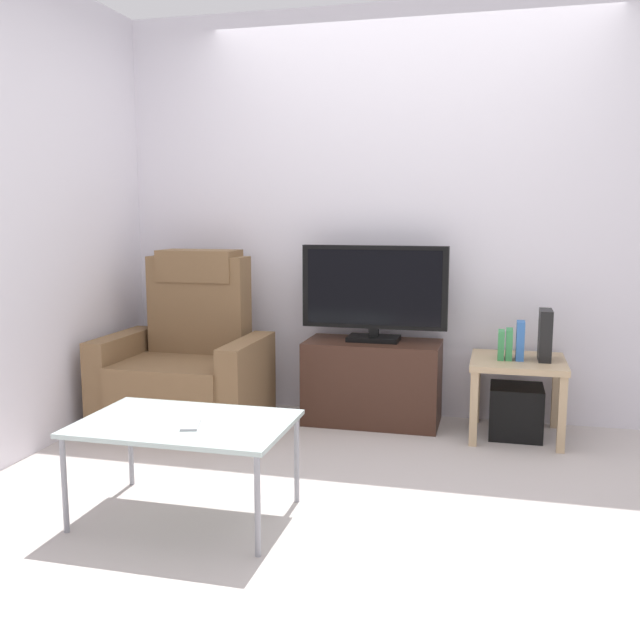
{
  "coord_description": "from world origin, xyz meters",
  "views": [
    {
      "loc": [
        0.6,
        -3.41,
        1.31
      ],
      "look_at": [
        -0.39,
        0.5,
        0.7
      ],
      "focal_mm": 39.51,
      "sensor_mm": 36.0,
      "label": 1
    }
  ],
  "objects_px": {
    "television": "(374,291)",
    "book_rightmost": "(520,341)",
    "side_table": "(518,372)",
    "game_console": "(545,335)",
    "tv_stand": "(372,382)",
    "book_leftmost": "(501,345)",
    "book_middle": "(509,344)",
    "subwoofer_box": "(516,411)",
    "cell_phone": "(191,425)",
    "coffee_table": "(185,427)",
    "recliner_armchair": "(188,365)"
  },
  "relations": [
    {
      "from": "side_table",
      "to": "subwoofer_box",
      "type": "distance_m",
      "value": 0.24
    },
    {
      "from": "recliner_armchair",
      "to": "television",
      "type": "bearing_deg",
      "value": 12.34
    },
    {
      "from": "coffee_table",
      "to": "game_console",
      "type": "bearing_deg",
      "value": 44.37
    },
    {
      "from": "side_table",
      "to": "book_middle",
      "type": "height_order",
      "value": "book_middle"
    },
    {
      "from": "recliner_armchair",
      "to": "book_leftmost",
      "type": "bearing_deg",
      "value": 2.96
    },
    {
      "from": "book_leftmost",
      "to": "coffee_table",
      "type": "distance_m",
      "value": 1.99
    },
    {
      "from": "tv_stand",
      "to": "side_table",
      "type": "xyz_separation_m",
      "value": [
        0.87,
        -0.07,
        0.13
      ]
    },
    {
      "from": "recliner_armchair",
      "to": "book_middle",
      "type": "distance_m",
      "value": 1.96
    },
    {
      "from": "coffee_table",
      "to": "television",
      "type": "bearing_deg",
      "value": 71.47
    },
    {
      "from": "television",
      "to": "recliner_armchair",
      "type": "relative_size",
      "value": 0.84
    },
    {
      "from": "tv_stand",
      "to": "cell_phone",
      "type": "height_order",
      "value": "tv_stand"
    },
    {
      "from": "game_console",
      "to": "book_leftmost",
      "type": "bearing_deg",
      "value": -173.02
    },
    {
      "from": "recliner_armchair",
      "to": "subwoofer_box",
      "type": "xyz_separation_m",
      "value": [
        2.0,
        0.22,
        -0.22
      ]
    },
    {
      "from": "book_leftmost",
      "to": "book_rightmost",
      "type": "relative_size",
      "value": 0.74
    },
    {
      "from": "television",
      "to": "coffee_table",
      "type": "distance_m",
      "value": 1.75
    },
    {
      "from": "tv_stand",
      "to": "side_table",
      "type": "bearing_deg",
      "value": -4.65
    },
    {
      "from": "television",
      "to": "side_table",
      "type": "height_order",
      "value": "television"
    },
    {
      "from": "book_leftmost",
      "to": "coffee_table",
      "type": "xyz_separation_m",
      "value": [
        -1.31,
        -1.49,
        -0.15
      ]
    },
    {
      "from": "tv_stand",
      "to": "television",
      "type": "relative_size",
      "value": 0.92
    },
    {
      "from": "book_rightmost",
      "to": "coffee_table",
      "type": "height_order",
      "value": "book_rightmost"
    },
    {
      "from": "subwoofer_box",
      "to": "book_leftmost",
      "type": "distance_m",
      "value": 0.41
    },
    {
      "from": "coffee_table",
      "to": "side_table",
      "type": "bearing_deg",
      "value": 46.98
    },
    {
      "from": "tv_stand",
      "to": "book_rightmost",
      "type": "relative_size",
      "value": 3.67
    },
    {
      "from": "side_table",
      "to": "book_leftmost",
      "type": "bearing_deg",
      "value": -168.69
    },
    {
      "from": "book_leftmost",
      "to": "cell_phone",
      "type": "xyz_separation_m",
      "value": [
        -1.26,
        -1.55,
        -0.12
      ]
    },
    {
      "from": "subwoofer_box",
      "to": "book_middle",
      "type": "distance_m",
      "value": 0.41
    },
    {
      "from": "tv_stand",
      "to": "book_middle",
      "type": "xyz_separation_m",
      "value": [
        0.82,
        -0.09,
        0.3
      ]
    },
    {
      "from": "tv_stand",
      "to": "recliner_armchair",
      "type": "height_order",
      "value": "recliner_armchair"
    },
    {
      "from": "coffee_table",
      "to": "cell_phone",
      "type": "relative_size",
      "value": 6.0
    },
    {
      "from": "television",
      "to": "book_middle",
      "type": "xyz_separation_m",
      "value": [
        0.82,
        -0.11,
        -0.28
      ]
    },
    {
      "from": "game_console",
      "to": "coffee_table",
      "type": "xyz_separation_m",
      "value": [
        -1.56,
        -1.52,
        -0.21
      ]
    },
    {
      "from": "subwoofer_box",
      "to": "game_console",
      "type": "height_order",
      "value": "game_console"
    },
    {
      "from": "game_console",
      "to": "side_table",
      "type": "bearing_deg",
      "value": -176.05
    },
    {
      "from": "television",
      "to": "book_rightmost",
      "type": "xyz_separation_m",
      "value": [
        0.88,
        -0.11,
        -0.25
      ]
    },
    {
      "from": "side_table",
      "to": "book_rightmost",
      "type": "bearing_deg",
      "value": -71.66
    },
    {
      "from": "television",
      "to": "book_leftmost",
      "type": "relative_size",
      "value": 5.38
    },
    {
      "from": "book_middle",
      "to": "side_table",
      "type": "bearing_deg",
      "value": 20.1
    },
    {
      "from": "television",
      "to": "book_leftmost",
      "type": "bearing_deg",
      "value": -8.08
    },
    {
      "from": "television",
      "to": "book_leftmost",
      "type": "height_order",
      "value": "television"
    },
    {
      "from": "recliner_armchair",
      "to": "side_table",
      "type": "relative_size",
      "value": 2.0
    },
    {
      "from": "television",
      "to": "book_rightmost",
      "type": "height_order",
      "value": "television"
    },
    {
      "from": "side_table",
      "to": "book_leftmost",
      "type": "height_order",
      "value": "book_leftmost"
    },
    {
      "from": "subwoofer_box",
      "to": "game_console",
      "type": "bearing_deg",
      "value": 3.95
    },
    {
      "from": "television",
      "to": "side_table",
      "type": "relative_size",
      "value": 1.68
    },
    {
      "from": "book_leftmost",
      "to": "book_middle",
      "type": "relative_size",
      "value": 0.94
    },
    {
      "from": "subwoofer_box",
      "to": "cell_phone",
      "type": "bearing_deg",
      "value": -130.89
    },
    {
      "from": "television",
      "to": "book_middle",
      "type": "height_order",
      "value": "television"
    },
    {
      "from": "recliner_armchair",
      "to": "book_middle",
      "type": "bearing_deg",
      "value": 2.82
    },
    {
      "from": "book_rightmost",
      "to": "game_console",
      "type": "xyz_separation_m",
      "value": [
        0.14,
        0.03,
        0.03
      ]
    },
    {
      "from": "side_table",
      "to": "game_console",
      "type": "height_order",
      "value": "game_console"
    }
  ]
}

